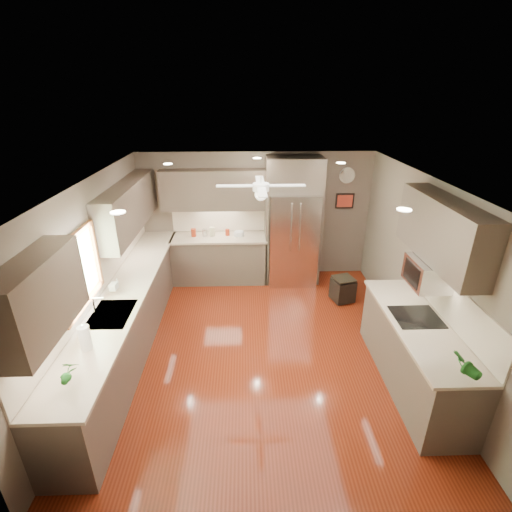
{
  "coord_description": "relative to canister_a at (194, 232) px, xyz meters",
  "views": [
    {
      "loc": [
        -0.22,
        -4.55,
        3.53
      ],
      "look_at": [
        -0.06,
        0.6,
        1.23
      ],
      "focal_mm": 26.0,
      "sensor_mm": 36.0,
      "label": 1
    }
  ],
  "objects": [
    {
      "name": "floor",
      "position": [
        1.22,
        -2.22,
        -1.02
      ],
      "size": [
        5.0,
        5.0,
        0.0
      ],
      "primitive_type": "plane",
      "color": "#54180B",
      "rests_on": "ground"
    },
    {
      "name": "ceiling",
      "position": [
        1.22,
        -2.22,
        1.48
      ],
      "size": [
        5.0,
        5.0,
        0.0
      ],
      "primitive_type": "plane",
      "rotation": [
        3.14,
        0.0,
        0.0
      ],
      "color": "white",
      "rests_on": "ground"
    },
    {
      "name": "wall_back",
      "position": [
        1.22,
        0.28,
        0.23
      ],
      "size": [
        4.5,
        0.0,
        4.5
      ],
      "primitive_type": "plane",
      "rotation": [
        1.57,
        0.0,
        0.0
      ],
      "color": "#685C4F",
      "rests_on": "ground"
    },
    {
      "name": "wall_front",
      "position": [
        1.22,
        -4.72,
        0.23
      ],
      "size": [
        4.5,
        0.0,
        4.5
      ],
      "primitive_type": "plane",
      "rotation": [
        -1.57,
        0.0,
        0.0
      ],
      "color": "#685C4F",
      "rests_on": "ground"
    },
    {
      "name": "wall_left",
      "position": [
        -1.03,
        -2.22,
        0.23
      ],
      "size": [
        0.0,
        5.0,
        5.0
      ],
      "primitive_type": "plane",
      "rotation": [
        1.57,
        0.0,
        1.57
      ],
      "color": "#685C4F",
      "rests_on": "ground"
    },
    {
      "name": "wall_right",
      "position": [
        3.47,
        -2.22,
        0.23
      ],
      "size": [
        0.0,
        5.0,
        5.0
      ],
      "primitive_type": "plane",
      "rotation": [
        1.57,
        0.0,
        -1.57
      ],
      "color": "#685C4F",
      "rests_on": "ground"
    },
    {
      "name": "canister_a",
      "position": [
        0.0,
        0.0,
        0.0
      ],
      "size": [
        0.11,
        0.11,
        0.16
      ],
      "primitive_type": "cylinder",
      "rotation": [
        0.0,
        0.0,
        0.09
      ],
      "color": "maroon",
      "rests_on": "back_run"
    },
    {
      "name": "canister_b",
      "position": [
        0.22,
        0.0,
        -0.01
      ],
      "size": [
        0.12,
        0.12,
        0.15
      ],
      "primitive_type": "cylinder",
      "rotation": [
        0.0,
        0.0,
        -0.26
      ],
      "color": "silver",
      "rests_on": "back_run"
    },
    {
      "name": "canister_c",
      "position": [
        0.36,
        0.02,
        0.01
      ],
      "size": [
        0.13,
        0.13,
        0.17
      ],
      "primitive_type": "cylinder",
      "rotation": [
        0.0,
        0.0,
        0.36
      ],
      "color": "#BCB88D",
      "rests_on": "back_run"
    },
    {
      "name": "canister_d",
      "position": [
        0.65,
        0.04,
        -0.02
      ],
      "size": [
        0.11,
        0.11,
        0.13
      ],
      "primitive_type": "cylinder",
      "rotation": [
        0.0,
        0.0,
        0.43
      ],
      "color": "maroon",
      "rests_on": "back_run"
    },
    {
      "name": "soap_bottle",
      "position": [
        -0.84,
        -2.14,
        0.02
      ],
      "size": [
        0.1,
        0.1,
        0.2
      ],
      "primitive_type": "imported",
      "rotation": [
        0.0,
        0.0,
        -0.06
      ],
      "color": "white",
      "rests_on": "left_run"
    },
    {
      "name": "potted_plant_left",
      "position": [
        -0.72,
        -3.96,
        0.07
      ],
      "size": [
        0.18,
        0.13,
        0.3
      ],
      "primitive_type": "imported",
      "rotation": [
        0.0,
        0.0,
        0.16
      ],
      "color": "#195A1A",
      "rests_on": "left_run"
    },
    {
      "name": "potted_plant_right",
      "position": [
        3.12,
        -4.0,
        0.08
      ],
      "size": [
        0.22,
        0.2,
        0.33
      ],
      "primitive_type": "imported",
      "rotation": [
        0.0,
        0.0,
        0.37
      ],
      "color": "#195A1A",
      "rests_on": "right_run"
    },
    {
      "name": "bowl",
      "position": [
        0.88,
        -0.05,
        -0.05
      ],
      "size": [
        0.22,
        0.22,
        0.05
      ],
      "primitive_type": "imported",
      "rotation": [
        0.0,
        0.0,
        0.05
      ],
      "color": "#BCB88D",
      "rests_on": "back_run"
    },
    {
      "name": "left_run",
      "position": [
        -0.74,
        -2.07,
        -0.54
      ],
      "size": [
        0.65,
        4.7,
        1.45
      ],
      "color": "#4F423A",
      "rests_on": "ground"
    },
    {
      "name": "back_run",
      "position": [
        0.49,
        -0.01,
        -0.54
      ],
      "size": [
        1.85,
        0.65,
        1.45
      ],
      "color": "#4F423A",
      "rests_on": "ground"
    },
    {
      "name": "uppers",
      "position": [
        0.48,
        -1.51,
        0.85
      ],
      "size": [
        4.5,
        4.7,
        0.95
      ],
      "color": "#4F423A",
      "rests_on": "wall_left"
    },
    {
      "name": "window",
      "position": [
        -1.0,
        -2.72,
        0.53
      ],
      "size": [
        0.05,
        1.12,
        0.92
      ],
      "color": "#BFF2B2",
      "rests_on": "wall_left"
    },
    {
      "name": "sink",
      "position": [
        -0.72,
        -2.72,
        -0.11
      ],
      "size": [
        0.5,
        0.7,
        0.32
      ],
      "color": "silver",
      "rests_on": "left_run"
    },
    {
      "name": "refrigerator",
      "position": [
        1.92,
        -0.06,
        0.17
      ],
      "size": [
        1.06,
        0.75,
        2.45
      ],
      "color": "silver",
      "rests_on": "ground"
    },
    {
      "name": "right_run",
      "position": [
        3.15,
        -3.02,
        -0.54
      ],
      "size": [
        0.7,
        2.2,
        1.45
      ],
      "color": "#4F423A",
      "rests_on": "ground"
    },
    {
      "name": "microwave",
      "position": [
        3.24,
        -2.77,
        0.46
      ],
      "size": [
        0.43,
        0.55,
        0.34
      ],
      "color": "silver",
      "rests_on": "wall_right"
    },
    {
      "name": "ceiling_fan",
      "position": [
        1.22,
        -1.92,
        1.31
      ],
      "size": [
        1.18,
        1.18,
        0.32
      ],
      "color": "white",
      "rests_on": "ceiling"
    },
    {
      "name": "recessed_lights",
      "position": [
        1.18,
        -1.82,
        1.47
      ],
      "size": [
        2.84,
        3.14,
        0.01
      ],
      "color": "white",
      "rests_on": "ceiling"
    },
    {
      "name": "wall_clock",
      "position": [
        2.97,
        0.26,
        1.03
      ],
      "size": [
        0.3,
        0.03,
        0.3
      ],
      "color": "white",
      "rests_on": "wall_back"
    },
    {
      "name": "framed_print",
      "position": [
        2.97,
        0.26,
        0.53
      ],
      "size": [
        0.36,
        0.03,
        0.3
      ],
      "color": "black",
      "rests_on": "wall_back"
    },
    {
      "name": "stool",
      "position": [
        2.76,
        -0.94,
        -0.78
      ],
      "size": [
        0.44,
        0.44,
        0.45
      ],
      "color": "black",
      "rests_on": "ground"
    },
    {
      "name": "paper_towel",
      "position": [
        -0.75,
        -3.41,
        0.06
      ],
      "size": [
        0.12,
        0.12,
        0.31
      ],
      "color": "white",
      "rests_on": "left_run"
    }
  ]
}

